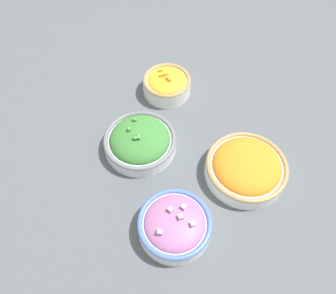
{
  "coord_description": "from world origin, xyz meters",
  "views": [
    {
      "loc": [
        0.33,
        -0.32,
        0.71
      ],
      "look_at": [
        0.0,
        0.0,
        0.03
      ],
      "focal_mm": 35.0,
      "sensor_mm": 36.0,
      "label": 1
    }
  ],
  "objects_px": {
    "bowl_carrots": "(246,167)",
    "bowl_red_onion": "(175,224)",
    "bowl_broccoli": "(140,141)",
    "bowl_squash": "(167,84)"
  },
  "relations": [
    {
      "from": "bowl_broccoli",
      "to": "bowl_carrots",
      "type": "relative_size",
      "value": 0.94
    },
    {
      "from": "bowl_broccoli",
      "to": "bowl_carrots",
      "type": "xyz_separation_m",
      "value": [
        0.24,
        0.13,
        0.0
      ]
    },
    {
      "from": "bowl_broccoli",
      "to": "bowl_squash",
      "type": "relative_size",
      "value": 1.34
    },
    {
      "from": "bowl_broccoli",
      "to": "bowl_squash",
      "type": "height_order",
      "value": "bowl_broccoli"
    },
    {
      "from": "bowl_broccoli",
      "to": "bowl_red_onion",
      "type": "height_order",
      "value": "bowl_broccoli"
    },
    {
      "from": "bowl_squash",
      "to": "bowl_red_onion",
      "type": "relative_size",
      "value": 0.85
    },
    {
      "from": "bowl_carrots",
      "to": "bowl_squash",
      "type": "bearing_deg",
      "value": 170.21
    },
    {
      "from": "bowl_carrots",
      "to": "bowl_red_onion",
      "type": "bearing_deg",
      "value": -94.81
    },
    {
      "from": "bowl_broccoli",
      "to": "bowl_red_onion",
      "type": "relative_size",
      "value": 1.15
    },
    {
      "from": "bowl_carrots",
      "to": "bowl_red_onion",
      "type": "relative_size",
      "value": 1.22
    }
  ]
}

